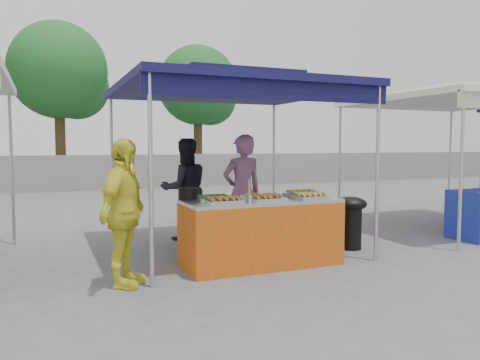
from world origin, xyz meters
name	(u,v)px	position (x,y,z in m)	size (l,w,h in m)	color
ground_plane	(258,263)	(0.00, 0.00, 0.00)	(80.00, 80.00, 0.00)	#575658
back_wall	(123,172)	(0.00, 11.00, 0.60)	(40.00, 0.25, 1.20)	gray
main_canopy	(230,88)	(0.00, 0.97, 2.37)	(3.20, 3.20, 2.57)	#B5B4BB
neighbor_stall_right	(475,142)	(4.50, 0.57, 1.60)	(3.20, 3.20, 2.57)	#B5B4BB
tree_1	(63,75)	(-1.81, 12.72, 4.05)	(3.51, 3.44, 5.92)	#3E3118
tree_2	(201,89)	(3.60, 13.36, 3.86)	(3.37, 3.29, 5.65)	#3E3118
vendor_table	(261,232)	(0.00, -0.10, 0.43)	(2.00, 0.80, 0.85)	#BA4D10
food_tray_fl	(224,201)	(-0.60, -0.34, 0.88)	(0.42, 0.30, 0.07)	silver
food_tray_fm	(267,199)	(-0.03, -0.33, 0.88)	(0.42, 0.30, 0.07)	silver
food_tray_fr	(311,197)	(0.60, -0.33, 0.88)	(0.42, 0.30, 0.07)	silver
food_tray_bl	(214,198)	(-0.62, -0.03, 0.88)	(0.42, 0.30, 0.07)	silver
food_tray_bm	(260,196)	(0.01, -0.04, 0.88)	(0.42, 0.30, 0.07)	silver
food_tray_br	(301,194)	(0.64, -0.01, 0.88)	(0.42, 0.30, 0.07)	silver
cooking_pot	(188,194)	(-0.86, 0.25, 0.92)	(0.26, 0.26, 0.15)	black
skewer_cup	(250,199)	(-0.27, -0.35, 0.90)	(0.07, 0.07, 0.09)	#B5B4BB
wok_burner	(351,218)	(1.62, 0.23, 0.47)	(0.47, 0.47, 0.79)	black
crate_left	(216,247)	(-0.37, 0.58, 0.13)	(0.44, 0.31, 0.26)	#13219C
crate_right	(259,244)	(0.22, 0.43, 0.15)	(0.50, 0.35, 0.30)	#13219C
crate_stacked	(259,223)	(0.22, 0.43, 0.45)	(0.49, 0.34, 0.29)	#13219C
vendor_woman	(242,192)	(0.14, 0.84, 0.85)	(0.62, 0.41, 1.70)	#845473
helper_man	(185,189)	(-0.44, 1.86, 0.83)	(0.80, 0.62, 1.65)	black
customer_person	(124,213)	(-1.77, -0.34, 0.81)	(0.95, 0.40, 1.62)	yellow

